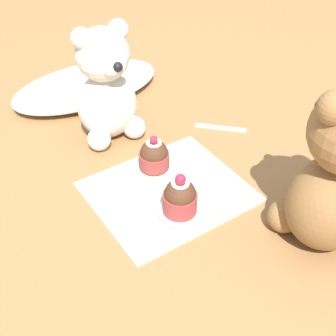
# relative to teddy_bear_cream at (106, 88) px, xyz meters

# --- Properties ---
(ground_plane) EXTENTS (4.00, 4.00, 0.00)m
(ground_plane) POSITION_rel_teddy_bear_cream_xyz_m (0.00, -0.21, -0.11)
(ground_plane) COLOR olive
(knitted_placemat) EXTENTS (0.26, 0.23, 0.01)m
(knitted_placemat) POSITION_rel_teddy_bear_cream_xyz_m (0.00, -0.21, -0.11)
(knitted_placemat) COLOR #8EBC99
(knitted_placemat) RESTS_ON ground_plane
(tulle_cloth) EXTENTS (0.35, 0.19, 0.04)m
(tulle_cloth) POSITION_rel_teddy_bear_cream_xyz_m (0.03, 0.17, -0.09)
(tulle_cloth) COLOR white
(tulle_cloth) RESTS_ON ground_plane
(teddy_bear_cream) EXTENTS (0.12, 0.12, 0.23)m
(teddy_bear_cream) POSITION_rel_teddy_bear_cream_xyz_m (0.00, 0.00, 0.00)
(teddy_bear_cream) COLOR silver
(teddy_bear_cream) RESTS_ON ground_plane
(cupcake_near_cream_bear) EXTENTS (0.06, 0.06, 0.07)m
(cupcake_near_cream_bear) POSITION_rel_teddy_bear_cream_xyz_m (0.02, -0.14, -0.08)
(cupcake_near_cream_bear) COLOR #993333
(cupcake_near_cream_bear) RESTS_ON knitted_placemat
(saucer_plate) EXTENTS (0.07, 0.07, 0.01)m
(saucer_plate) POSITION_rel_teddy_bear_cream_xyz_m (-0.01, -0.27, -0.10)
(saucer_plate) COLOR white
(saucer_plate) RESTS_ON knitted_placemat
(cupcake_near_tan_bear) EXTENTS (0.06, 0.06, 0.08)m
(cupcake_near_tan_bear) POSITION_rel_teddy_bear_cream_xyz_m (-0.01, -0.27, -0.07)
(cupcake_near_tan_bear) COLOR #993333
(cupcake_near_tan_bear) RESTS_ON saucer_plate
(teaspoon) EXTENTS (0.08, 0.08, 0.01)m
(teaspoon) POSITION_rel_teddy_bear_cream_xyz_m (0.20, -0.11, -0.11)
(teaspoon) COLOR silver
(teaspoon) RESTS_ON ground_plane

